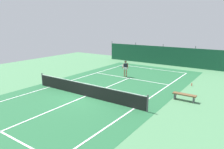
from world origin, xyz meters
name	(u,v)px	position (x,y,z in m)	size (l,w,h in m)	color
ground_plane	(86,96)	(0.00, 0.00, 0.00)	(36.00, 36.00, 0.00)	#4C8456
court_surface	(86,96)	(0.00, 0.00, 0.00)	(11.02, 26.60, 0.01)	#236038
tennis_net	(86,90)	(0.00, 0.00, 0.51)	(10.12, 0.10, 1.10)	black
back_fence	(164,59)	(0.00, 15.66, 0.67)	(16.30, 0.98, 2.70)	#195138
tennis_player	(125,67)	(-0.63, 6.77, 0.96)	(0.56, 0.83, 1.64)	#9E7051
tennis_ball_near_player	(128,67)	(-2.87, 11.21, 0.03)	(0.07, 0.07, 0.07)	#CCDB33
tennis_ball_midcourt	(104,90)	(0.31, 1.81, 0.03)	(0.07, 0.07, 0.07)	#CCDB33
parked_car	(202,58)	(4.29, 18.39, 0.84)	(2.27, 4.33, 1.68)	navy
courtside_bench	(184,96)	(6.31, 3.26, 0.37)	(1.60, 0.40, 0.49)	brown
water_bottle	(192,85)	(5.83, 7.26, 0.12)	(0.08, 0.08, 0.24)	#D84C38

